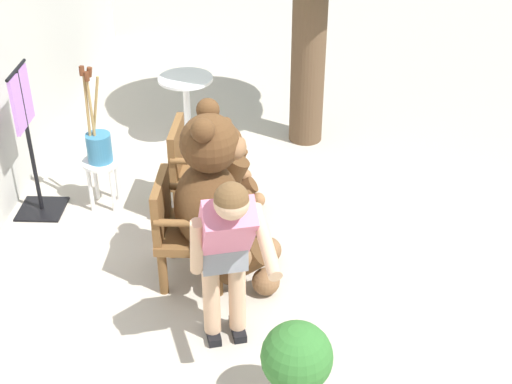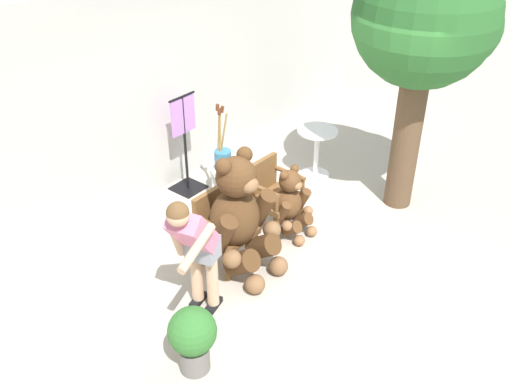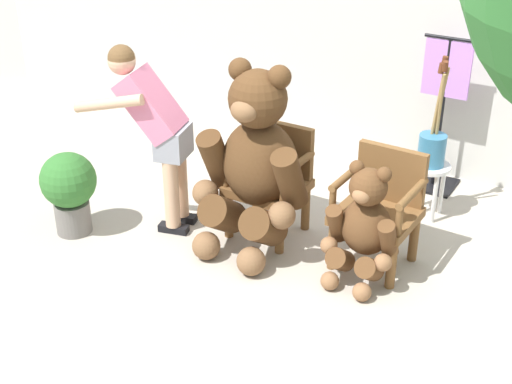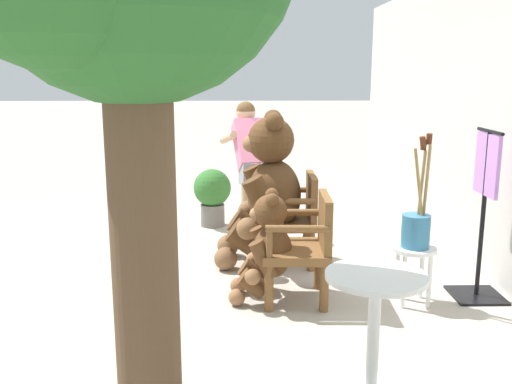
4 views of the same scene
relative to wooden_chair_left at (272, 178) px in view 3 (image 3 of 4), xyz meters
name	(u,v)px [view 3 (image 3 of 4)]	position (x,y,z in m)	size (l,w,h in m)	color
ground_plane	(283,283)	(0.45, -0.63, -0.46)	(60.00, 60.00, 0.00)	#B2A899
back_wall	(416,17)	(0.45, 1.77, 0.94)	(10.00, 0.16, 2.80)	beige
wooden_chair_left	(272,178)	(0.00, 0.00, 0.00)	(0.57, 0.53, 0.86)	brown
wooden_chair_right	(380,206)	(0.90, 0.00, 0.00)	(0.58, 0.54, 0.86)	brown
teddy_bear_large	(255,161)	(0.00, -0.26, 0.25)	(0.87, 0.82, 1.45)	#4C3019
teddy_bear_small	(364,226)	(0.90, -0.29, -0.02)	(0.54, 0.51, 0.90)	brown
person_visitor	(155,123)	(-0.81, -0.39, 0.43)	(0.79, 0.61, 1.48)	black
white_stool	(428,176)	(0.99, 0.86, -0.11)	(0.34, 0.34, 0.46)	white
brush_bucket	(433,144)	(0.99, 0.87, 0.18)	(0.22, 0.22, 0.89)	teal
potted_plant	(69,187)	(-1.34, -0.84, -0.07)	(0.44, 0.44, 0.68)	slate
clothing_display_stand	(442,110)	(0.87, 1.43, 0.26)	(0.44, 0.40, 1.36)	black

